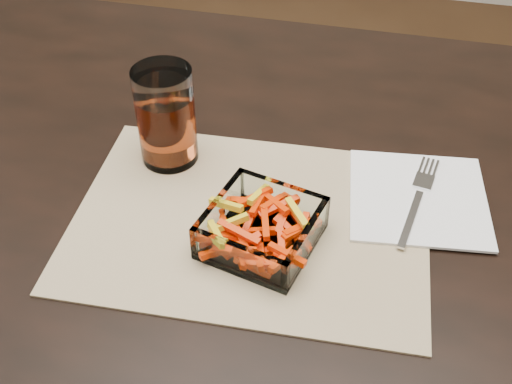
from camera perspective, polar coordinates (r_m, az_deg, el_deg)
dining_table at (r=0.94m, az=3.63°, el=-2.99°), size 1.60×0.90×0.75m
placemat at (r=0.82m, az=-0.51°, el=-2.58°), size 0.47×0.35×0.00m
glass_bowl at (r=0.78m, az=0.50°, el=-3.42°), size 0.15×0.15×0.05m
tumbler at (r=0.89m, az=-7.98°, el=6.43°), size 0.08×0.08×0.14m
napkin at (r=0.88m, az=14.21°, el=-0.50°), size 0.20×0.20×0.00m
fork at (r=0.87m, az=14.22°, el=-0.42°), size 0.05×0.18×0.00m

